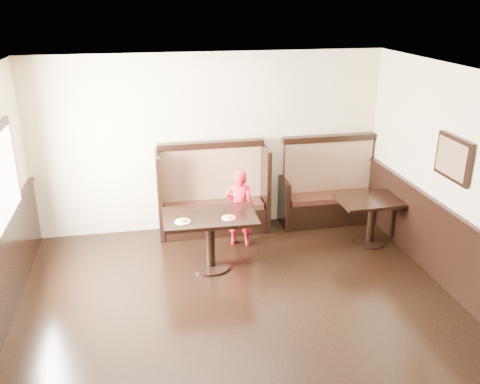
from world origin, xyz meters
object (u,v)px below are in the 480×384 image
object	(u,v)px
table_neighbor	(372,210)
child	(240,208)
booth_neighbor	(329,194)
table_main	(210,228)
booth_main	(213,200)

from	to	relation	value
table_neighbor	child	size ratio (longest dim) A/B	0.87
booth_neighbor	child	distance (m)	1.74
table_main	booth_main	bearing A→B (deg)	80.94
table_main	table_neighbor	distance (m)	2.52
table_neighbor	booth_main	bearing A→B (deg)	156.77
booth_main	booth_neighbor	distance (m)	1.95
child	table_main	bearing A→B (deg)	69.41
booth_main	booth_neighbor	xyz separation A→B (m)	(1.95, -0.00, -0.05)
booth_main	table_neighbor	bearing A→B (deg)	-22.03
booth_neighbor	child	size ratio (longest dim) A/B	1.36
child	booth_main	bearing A→B (deg)	-41.42
table_neighbor	child	distance (m)	2.00
booth_main	booth_neighbor	world-z (taller)	same
booth_neighbor	table_neighbor	distance (m)	0.99
table_neighbor	booth_neighbor	bearing A→B (deg)	109.09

